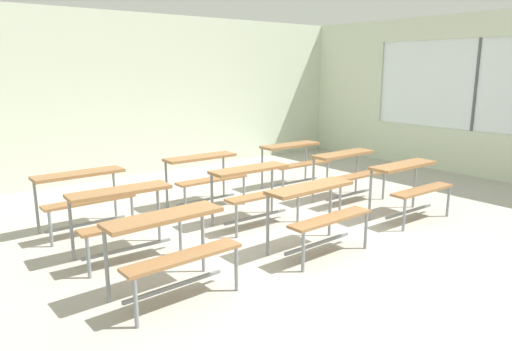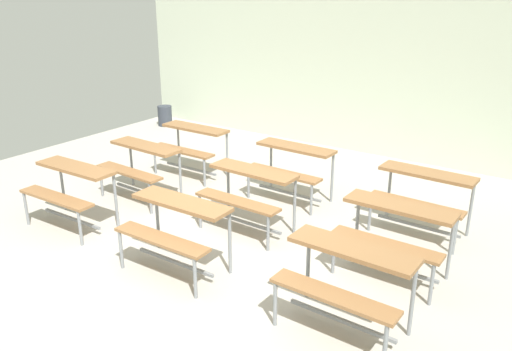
{
  "view_description": "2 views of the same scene",
  "coord_description": "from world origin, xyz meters",
  "px_view_note": "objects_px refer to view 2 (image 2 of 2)",
  "views": [
    {
      "loc": [
        -3.71,
        -3.9,
        2.03
      ],
      "look_at": [
        -0.05,
        0.71,
        0.67
      ],
      "focal_mm": 33.03,
      "sensor_mm": 36.0,
      "label": 1
    },
    {
      "loc": [
        3.31,
        -3.88,
        2.81
      ],
      "look_at": [
        0.02,
        0.89,
        0.67
      ],
      "focal_mm": 36.61,
      "sensor_mm": 36.0,
      "label": 2
    }
  ],
  "objects_px": {
    "desk_bench_r2c0": "(191,140)",
    "trash_bin": "(165,116)",
    "desk_bench_r0c0": "(69,183)",
    "desk_bench_r0c2": "(346,271)",
    "desk_bench_r2c2": "(423,189)",
    "desk_bench_r1c0": "(140,159)",
    "desk_bench_r1c1": "(248,186)",
    "desk_bench_r0c1": "(175,220)",
    "desk_bench_r2c1": "(291,160)",
    "desk_bench_r1c2": "(395,225)"
  },
  "relations": [
    {
      "from": "desk_bench_r0c0",
      "to": "trash_bin",
      "type": "xyz_separation_m",
      "value": [
        -2.48,
        4.17,
        -0.36
      ]
    },
    {
      "from": "desk_bench_r1c0",
      "to": "desk_bench_r1c1",
      "type": "relative_size",
      "value": 1.01
    },
    {
      "from": "desk_bench_r1c2",
      "to": "trash_bin",
      "type": "distance_m",
      "value": 6.86
    },
    {
      "from": "desk_bench_r0c1",
      "to": "desk_bench_r2c1",
      "type": "relative_size",
      "value": 0.99
    },
    {
      "from": "trash_bin",
      "to": "desk_bench_r2c1",
      "type": "bearing_deg",
      "value": -24.62
    },
    {
      "from": "desk_bench_r2c2",
      "to": "trash_bin",
      "type": "bearing_deg",
      "value": 163.72
    },
    {
      "from": "desk_bench_r0c0",
      "to": "desk_bench_r1c0",
      "type": "xyz_separation_m",
      "value": [
        0.04,
        1.11,
        0.0
      ]
    },
    {
      "from": "desk_bench_r1c2",
      "to": "desk_bench_r0c1",
      "type": "bearing_deg",
      "value": -147.91
    },
    {
      "from": "desk_bench_r0c0",
      "to": "desk_bench_r2c2",
      "type": "bearing_deg",
      "value": 30.54
    },
    {
      "from": "desk_bench_r1c1",
      "to": "desk_bench_r2c1",
      "type": "bearing_deg",
      "value": 94.75
    },
    {
      "from": "desk_bench_r1c1",
      "to": "desk_bench_r0c0",
      "type": "bearing_deg",
      "value": -147.27
    },
    {
      "from": "desk_bench_r1c1",
      "to": "desk_bench_r1c2",
      "type": "distance_m",
      "value": 1.81
    },
    {
      "from": "desk_bench_r0c1",
      "to": "desk_bench_r1c2",
      "type": "relative_size",
      "value": 1.0
    },
    {
      "from": "desk_bench_r0c0",
      "to": "desk_bench_r0c2",
      "type": "relative_size",
      "value": 1.0
    },
    {
      "from": "desk_bench_r2c2",
      "to": "trash_bin",
      "type": "xyz_separation_m",
      "value": [
        -6.04,
        1.96,
        -0.36
      ]
    },
    {
      "from": "desk_bench_r0c1",
      "to": "trash_bin",
      "type": "xyz_separation_m",
      "value": [
        -4.25,
        4.24,
        -0.36
      ]
    },
    {
      "from": "desk_bench_r0c1",
      "to": "desk_bench_r2c0",
      "type": "bearing_deg",
      "value": 127.36
    },
    {
      "from": "desk_bench_r2c0",
      "to": "trash_bin",
      "type": "bearing_deg",
      "value": 141.41
    },
    {
      "from": "desk_bench_r0c2",
      "to": "desk_bench_r2c1",
      "type": "xyz_separation_m",
      "value": [
        -1.86,
        2.23,
        0.0
      ]
    },
    {
      "from": "desk_bench_r1c1",
      "to": "desk_bench_r0c1",
      "type": "bearing_deg",
      "value": -91.56
    },
    {
      "from": "desk_bench_r0c1",
      "to": "desk_bench_r1c1",
      "type": "bearing_deg",
      "value": 86.47
    },
    {
      "from": "desk_bench_r2c0",
      "to": "desk_bench_r0c2",
      "type": "bearing_deg",
      "value": -31.48
    },
    {
      "from": "desk_bench_r2c1",
      "to": "desk_bench_r2c2",
      "type": "xyz_separation_m",
      "value": [
        1.8,
        -0.02,
        0.0
      ]
    },
    {
      "from": "desk_bench_r2c0",
      "to": "trash_bin",
      "type": "height_order",
      "value": "desk_bench_r2c0"
    },
    {
      "from": "desk_bench_r2c2",
      "to": "desk_bench_r0c2",
      "type": "bearing_deg",
      "value": -86.55
    },
    {
      "from": "trash_bin",
      "to": "desk_bench_r0c2",
      "type": "bearing_deg",
      "value": -34.36
    },
    {
      "from": "desk_bench_r0c2",
      "to": "desk_bench_r1c2",
      "type": "bearing_deg",
      "value": 90.49
    },
    {
      "from": "desk_bench_r0c2",
      "to": "desk_bench_r1c0",
      "type": "relative_size",
      "value": 0.99
    },
    {
      "from": "desk_bench_r0c1",
      "to": "trash_bin",
      "type": "height_order",
      "value": "desk_bench_r0c1"
    },
    {
      "from": "desk_bench_r0c1",
      "to": "desk_bench_r1c0",
      "type": "bearing_deg",
      "value": 145.12
    },
    {
      "from": "desk_bench_r2c1",
      "to": "desk_bench_r0c2",
      "type": "bearing_deg",
      "value": -48.84
    },
    {
      "from": "trash_bin",
      "to": "desk_bench_r1c0",
      "type": "bearing_deg",
      "value": -50.6
    },
    {
      "from": "desk_bench_r0c0",
      "to": "desk_bench_r0c2",
      "type": "height_order",
      "value": "same"
    },
    {
      "from": "desk_bench_r1c0",
      "to": "desk_bench_r2c2",
      "type": "xyz_separation_m",
      "value": [
        3.52,
        1.11,
        0.0
      ]
    },
    {
      "from": "desk_bench_r1c0",
      "to": "desk_bench_r2c0",
      "type": "bearing_deg",
      "value": 95.71
    },
    {
      "from": "desk_bench_r1c0",
      "to": "desk_bench_r1c2",
      "type": "distance_m",
      "value": 3.6
    },
    {
      "from": "desk_bench_r0c1",
      "to": "desk_bench_r1c0",
      "type": "distance_m",
      "value": 2.09
    },
    {
      "from": "desk_bench_r0c2",
      "to": "desk_bench_r1c0",
      "type": "distance_m",
      "value": 3.75
    },
    {
      "from": "desk_bench_r1c0",
      "to": "desk_bench_r1c1",
      "type": "bearing_deg",
      "value": 2.85
    },
    {
      "from": "desk_bench_r1c2",
      "to": "desk_bench_r2c1",
      "type": "xyz_separation_m",
      "value": [
        -1.88,
        1.14,
        0.0
      ]
    },
    {
      "from": "desk_bench_r1c0",
      "to": "trash_bin",
      "type": "bearing_deg",
      "value": 131.82
    },
    {
      "from": "desk_bench_r1c0",
      "to": "trash_bin",
      "type": "xyz_separation_m",
      "value": [
        -2.52,
        3.07,
        -0.36
      ]
    },
    {
      "from": "desk_bench_r2c1",
      "to": "trash_bin",
      "type": "height_order",
      "value": "desk_bench_r2c1"
    },
    {
      "from": "desk_bench_r2c0",
      "to": "desk_bench_r2c2",
      "type": "relative_size",
      "value": 0.99
    },
    {
      "from": "desk_bench_r1c0",
      "to": "desk_bench_r2c1",
      "type": "distance_m",
      "value": 2.06
    },
    {
      "from": "desk_bench_r0c2",
      "to": "desk_bench_r2c1",
      "type": "bearing_deg",
      "value": 131.08
    },
    {
      "from": "desk_bench_r2c1",
      "to": "desk_bench_r0c0",
      "type": "bearing_deg",
      "value": -127.07
    },
    {
      "from": "desk_bench_r1c1",
      "to": "desk_bench_r1c2",
      "type": "height_order",
      "value": "same"
    },
    {
      "from": "desk_bench_r2c0",
      "to": "desk_bench_r1c2",
      "type": "bearing_deg",
      "value": -17.39
    },
    {
      "from": "desk_bench_r1c2",
      "to": "desk_bench_r2c2",
      "type": "distance_m",
      "value": 1.13
    }
  ]
}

